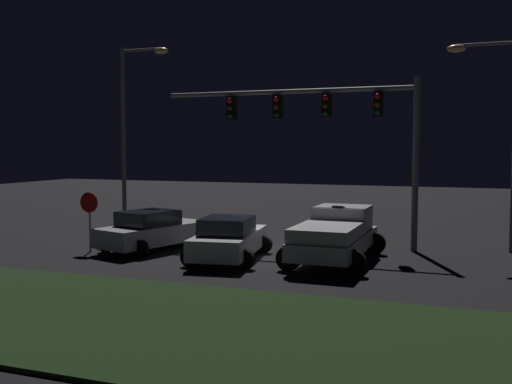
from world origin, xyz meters
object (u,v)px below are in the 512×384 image
traffic_signal_gantry (327,118)px  stop_sign (89,210)px  car_sedan (229,239)px  street_lamp_right (500,118)px  car_sedan_far (152,230)px  pickup_truck (336,232)px  street_lamp_left (132,116)px

traffic_signal_gantry → stop_sign: traffic_signal_gantry is taller
car_sedan → traffic_signal_gantry: (2.47, 4.01, 4.29)m
car_sedan → street_lamp_right: 10.92m
traffic_signal_gantry → car_sedan_far: bearing=-152.3°
stop_sign → traffic_signal_gantry: bearing=28.6°
car_sedan_far → street_lamp_right: size_ratio=0.60×
pickup_truck → car_sedan_far: 7.07m
street_lamp_left → street_lamp_right: 16.01m
traffic_signal_gantry → street_lamp_left: bearing=171.5°
traffic_signal_gantry → street_lamp_right: 6.35m
car_sedan → stop_sign: bearing=84.9°
pickup_truck → street_lamp_right: bearing=-53.0°
street_lamp_left → car_sedan_far: bearing=-51.0°
pickup_truck → traffic_signal_gantry: 5.10m
car_sedan_far → street_lamp_left: 7.51m
stop_sign → street_lamp_right: bearing=20.6°
street_lamp_left → street_lamp_right: bearing=-1.7°
car_sedan_far → car_sedan: bearing=-86.9°
traffic_signal_gantry → stop_sign: 9.71m
car_sedan → stop_sign: 5.56m
pickup_truck → stop_sign: size_ratio=2.42×
stop_sign → car_sedan: bearing=3.5°
pickup_truck → car_sedan: pickup_truck is taller
street_lamp_left → street_lamp_right: street_lamp_left is taller
car_sedan → car_sedan_far: bearing=67.8°
car_sedan_far → street_lamp_left: (-3.74, 4.61, 4.59)m
traffic_signal_gantry → street_lamp_left: size_ratio=1.21×
pickup_truck → street_lamp_right: size_ratio=0.69×
car_sedan → pickup_truck: bearing=-81.8°
car_sedan_far → street_lamp_right: street_lamp_right is taller
car_sedan_far → traffic_signal_gantry: bearing=-45.5°
car_sedan_far → stop_sign: size_ratio=2.12×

